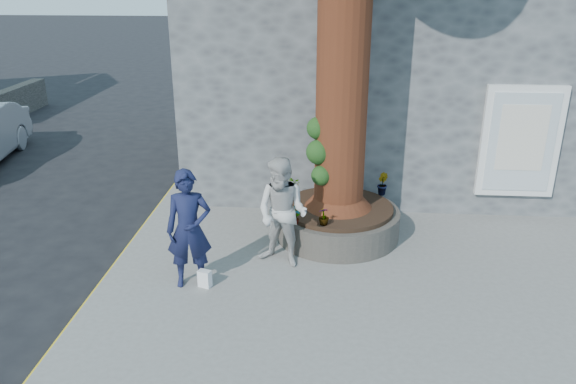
{
  "coord_description": "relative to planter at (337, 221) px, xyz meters",
  "views": [
    {
      "loc": [
        0.61,
        -7.64,
        4.76
      ],
      "look_at": [
        -0.08,
        1.29,
        1.25
      ],
      "focal_mm": 35.0,
      "sensor_mm": 36.0,
      "label": 1
    }
  ],
  "objects": [
    {
      "name": "man",
      "position": [
        -2.31,
        -1.95,
        0.66
      ],
      "size": [
        0.77,
        0.59,
        1.91
      ],
      "primitive_type": "imported",
      "rotation": [
        0.0,
        0.0,
        0.2
      ],
      "color": "#151939",
      "rests_on": "pavement"
    },
    {
      "name": "yellow_line",
      "position": [
        -3.85,
        -1.0,
        -0.41
      ],
      "size": [
        0.1,
        30.0,
        0.01
      ],
      "primitive_type": "cube",
      "color": "yellow",
      "rests_on": "ground"
    },
    {
      "name": "shopping_bag",
      "position": [
        -2.1,
        -2.03,
        -0.15
      ],
      "size": [
        0.23,
        0.18,
        0.28
      ],
      "primitive_type": "cube",
      "rotation": [
        0.0,
        0.0,
        -0.34
      ],
      "color": "white",
      "rests_on": "pavement"
    },
    {
      "name": "plant_d",
      "position": [
        -0.85,
        0.74,
        0.45
      ],
      "size": [
        0.32,
        0.33,
        0.28
      ],
      "primitive_type": "imported",
      "rotation": [
        0.0,
        0.0,
        5.28
      ],
      "color": "gray",
      "rests_on": "planter"
    },
    {
      "name": "pavement",
      "position": [
        0.7,
        -1.0,
        -0.35
      ],
      "size": [
        9.0,
        8.0,
        0.12
      ],
      "primitive_type": "cube",
      "color": "slate",
      "rests_on": "ground"
    },
    {
      "name": "woman",
      "position": [
        -0.94,
        -1.17,
        0.64
      ],
      "size": [
        1.11,
        1.0,
        1.87
      ],
      "primitive_type": "imported",
      "rotation": [
        0.0,
        0.0,
        -0.38
      ],
      "color": "beige",
      "rests_on": "pavement"
    },
    {
      "name": "plant_a",
      "position": [
        -0.73,
        -0.85,
        0.47
      ],
      "size": [
        0.21,
        0.2,
        0.33
      ],
      "primitive_type": "imported",
      "rotation": [
        0.0,
        0.0,
        0.6
      ],
      "color": "gray",
      "rests_on": "planter"
    },
    {
      "name": "plant_b",
      "position": [
        0.85,
        0.66,
        0.52
      ],
      "size": [
        0.26,
        0.27,
        0.43
      ],
      "primitive_type": "imported",
      "rotation": [
        0.0,
        0.0,
        1.72
      ],
      "color": "gray",
      "rests_on": "planter"
    },
    {
      "name": "planter",
      "position": [
        0.0,
        0.0,
        0.0
      ],
      "size": [
        2.3,
        2.3,
        0.6
      ],
      "color": "black",
      "rests_on": "pavement"
    },
    {
      "name": "stone_shop",
      "position": [
        1.7,
        5.2,
        2.75
      ],
      "size": [
        10.3,
        8.3,
        6.3
      ],
      "color": "#4B4D50",
      "rests_on": "ground"
    },
    {
      "name": "plant_c",
      "position": [
        -0.25,
        -0.85,
        0.46
      ],
      "size": [
        0.22,
        0.22,
        0.31
      ],
      "primitive_type": "imported",
      "rotation": [
        0.0,
        0.0,
        3.44
      ],
      "color": "gray",
      "rests_on": "planter"
    },
    {
      "name": "ground",
      "position": [
        -0.8,
        -2.0,
        -0.41
      ],
      "size": [
        120.0,
        120.0,
        0.0
      ],
      "primitive_type": "plane",
      "color": "black",
      "rests_on": "ground"
    }
  ]
}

